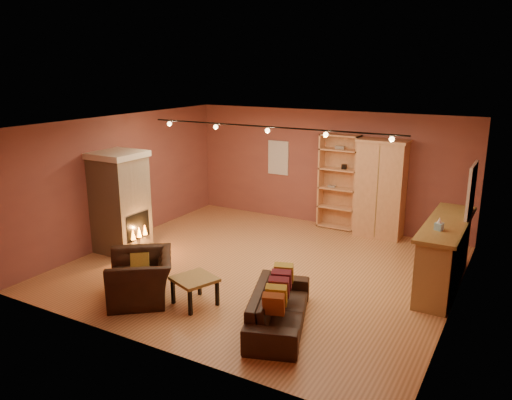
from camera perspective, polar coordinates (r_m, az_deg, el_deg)
The scene contains 16 objects.
floor at distance 9.83m, azimuth 0.67°, elevation -7.71°, with size 7.00×7.00×0.00m, color #A7693B.
ceiling at distance 9.11m, azimuth 0.72°, elevation 8.74°, with size 7.00×7.00×0.00m, color brown.
back_wall at distance 12.25m, azimuth 8.04°, elevation 3.60°, with size 7.00×0.02×2.80m, color brown.
left_wall at distance 11.43m, azimuth -14.90°, elevation 2.41°, with size 0.02×6.50×2.80m, color brown.
right_wall at distance 8.35m, azimuth 22.30°, elevation -2.84°, with size 0.02×6.50×2.80m, color brown.
fireplace at distance 10.78m, azimuth -15.23°, elevation -0.23°, with size 1.01×0.98×2.12m.
back_window at distance 12.73m, azimuth 2.56°, elevation 4.85°, with size 0.56×0.04×0.86m, color silver.
bookcase at distance 12.06m, azimuth 9.50°, elevation 2.18°, with size 0.93×0.36×2.28m.
armoire at distance 11.61m, azimuth 14.07°, elevation 1.27°, with size 1.10×0.63×2.24m.
bar_counter at distance 9.41m, azimuth 20.70°, elevation -5.79°, with size 0.67×2.52×1.21m.
tissue_box at distance 8.69m, azimuth 20.20°, elevation -2.68°, with size 0.14×0.14×0.22m.
right_window at distance 9.63m, azimuth 23.39°, elevation 0.89°, with size 0.05×0.90×1.00m, color silver.
loveseat at distance 7.64m, azimuth 2.64°, elevation -11.43°, with size 1.18×2.05×0.80m.
armchair at distance 8.61m, azimuth -13.07°, elevation -7.78°, with size 1.35×1.41×1.04m.
coffee_table at distance 8.30m, azimuth -7.03°, elevation -9.25°, with size 0.81×0.81×0.47m.
track_rail at distance 9.30m, azimuth 1.32°, elevation 8.18°, with size 5.20×0.09×0.13m.
Camera 1 is at (4.35, -7.95, 3.80)m, focal length 35.00 mm.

